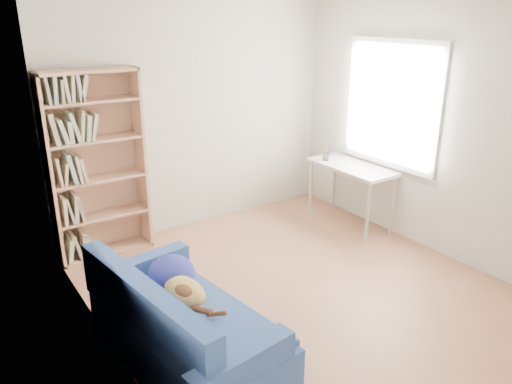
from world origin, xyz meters
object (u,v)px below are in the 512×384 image
at_px(bookshelf, 98,173).
at_px(desk, 351,172).
at_px(pen_cup, 326,156).
at_px(sofa, 182,328).

relative_size(bookshelf, desk, 1.79).
bearing_deg(pen_cup, desk, -71.97).
bearing_deg(desk, sofa, -156.92).
xyz_separation_m(sofa, pen_cup, (2.75, 1.55, 0.50)).
xyz_separation_m(bookshelf, pen_cup, (2.62, -0.59, -0.09)).
relative_size(sofa, bookshelf, 0.88).
bearing_deg(pen_cup, bookshelf, 167.43).
distance_m(sofa, pen_cup, 3.19).
height_order(desk, pen_cup, pen_cup).
bearing_deg(bookshelf, desk, -18.65).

